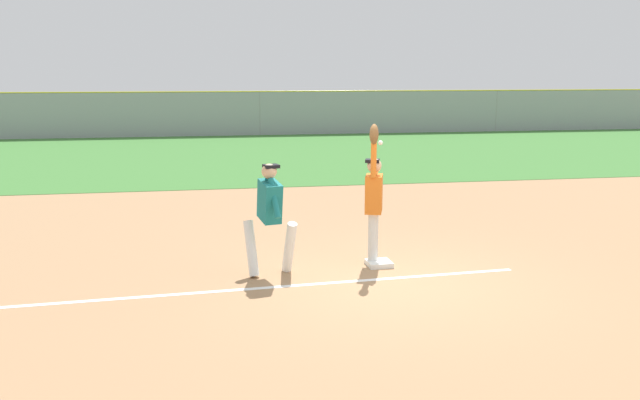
{
  "coord_description": "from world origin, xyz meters",
  "views": [
    {
      "loc": [
        -2.62,
        -8.98,
        3.05
      ],
      "look_at": [
        -0.87,
        1.07,
        1.05
      ],
      "focal_mm": 36.55,
      "sensor_mm": 36.0,
      "label": 1
    }
  ],
  "objects_px": {
    "parked_car_silver": "(147,119)",
    "first_base": "(379,263)",
    "fielder": "(374,196)",
    "parked_car_white": "(250,118)",
    "baseball": "(380,143)",
    "parked_car_blue": "(454,116)",
    "parked_car_black": "(41,120)",
    "parked_car_red": "(357,117)",
    "runner": "(270,211)"
  },
  "relations": [
    {
      "from": "parked_car_red",
      "to": "parked_car_white",
      "type": "bearing_deg",
      "value": 178.81
    },
    {
      "from": "parked_car_silver",
      "to": "parked_car_white",
      "type": "xyz_separation_m",
      "value": [
        5.39,
        -0.23,
        0.0
      ]
    },
    {
      "from": "parked_car_black",
      "to": "parked_car_white",
      "type": "distance_m",
      "value": 10.54
    },
    {
      "from": "parked_car_silver",
      "to": "first_base",
      "type": "bearing_deg",
      "value": -76.32
    },
    {
      "from": "first_base",
      "to": "parked_car_silver",
      "type": "height_order",
      "value": "parked_car_silver"
    },
    {
      "from": "parked_car_silver",
      "to": "parked_car_blue",
      "type": "distance_m",
      "value": 16.79
    },
    {
      "from": "fielder",
      "to": "parked_car_black",
      "type": "height_order",
      "value": "fielder"
    },
    {
      "from": "baseball",
      "to": "parked_car_white",
      "type": "relative_size",
      "value": 0.02
    },
    {
      "from": "parked_car_black",
      "to": "parked_car_white",
      "type": "relative_size",
      "value": 1.0
    },
    {
      "from": "fielder",
      "to": "parked_car_silver",
      "type": "xyz_separation_m",
      "value": [
        -5.66,
        25.36,
        -0.45
      ]
    },
    {
      "from": "runner",
      "to": "parked_car_silver",
      "type": "relative_size",
      "value": 0.39
    },
    {
      "from": "runner",
      "to": "baseball",
      "type": "distance_m",
      "value": 2.07
    },
    {
      "from": "fielder",
      "to": "parked_car_blue",
      "type": "height_order",
      "value": "fielder"
    },
    {
      "from": "runner",
      "to": "parked_car_silver",
      "type": "bearing_deg",
      "value": 85.97
    },
    {
      "from": "runner",
      "to": "parked_car_blue",
      "type": "distance_m",
      "value": 28.31
    },
    {
      "from": "baseball",
      "to": "parked_car_blue",
      "type": "xyz_separation_m",
      "value": [
        11.03,
        24.9,
        -1.29
      ]
    },
    {
      "from": "parked_car_silver",
      "to": "parked_car_red",
      "type": "relative_size",
      "value": 0.99
    },
    {
      "from": "fielder",
      "to": "parked_car_red",
      "type": "bearing_deg",
      "value": -84.65
    },
    {
      "from": "fielder",
      "to": "parked_car_black",
      "type": "relative_size",
      "value": 0.5
    },
    {
      "from": "runner",
      "to": "parked_car_silver",
      "type": "xyz_separation_m",
      "value": [
        -3.97,
        25.67,
        -0.32
      ]
    },
    {
      "from": "parked_car_black",
      "to": "parked_car_white",
      "type": "bearing_deg",
      "value": 6.08
    },
    {
      "from": "first_base",
      "to": "parked_car_white",
      "type": "bearing_deg",
      "value": 90.76
    },
    {
      "from": "runner",
      "to": "parked_car_black",
      "type": "bearing_deg",
      "value": 97.01
    },
    {
      "from": "runner",
      "to": "parked_car_silver",
      "type": "height_order",
      "value": "runner"
    },
    {
      "from": "parked_car_silver",
      "to": "parked_car_black",
      "type": "bearing_deg",
      "value": -174.96
    },
    {
      "from": "fielder",
      "to": "parked_car_white",
      "type": "distance_m",
      "value": 25.13
    },
    {
      "from": "first_base",
      "to": "baseball",
      "type": "bearing_deg",
      "value": 78.17
    },
    {
      "from": "fielder",
      "to": "parked_car_red",
      "type": "relative_size",
      "value": 0.51
    },
    {
      "from": "parked_car_red",
      "to": "first_base",
      "type": "bearing_deg",
      "value": -100.16
    },
    {
      "from": "parked_car_silver",
      "to": "fielder",
      "type": "bearing_deg",
      "value": -76.38
    },
    {
      "from": "runner",
      "to": "parked_car_black",
      "type": "distance_m",
      "value": 26.9
    },
    {
      "from": "runner",
      "to": "first_base",
      "type": "bearing_deg",
      "value": -7.84
    },
    {
      "from": "parked_car_black",
      "to": "parked_car_red",
      "type": "relative_size",
      "value": 1.02
    },
    {
      "from": "parked_car_red",
      "to": "parked_car_silver",
      "type": "bearing_deg",
      "value": 179.22
    },
    {
      "from": "parked_car_blue",
      "to": "parked_car_black",
      "type": "bearing_deg",
      "value": 178.82
    },
    {
      "from": "baseball",
      "to": "parked_car_white",
      "type": "xyz_separation_m",
      "value": [
        -0.37,
        25.1,
        -1.29
      ]
    },
    {
      "from": "runner",
      "to": "parked_car_red",
      "type": "xyz_separation_m",
      "value": [
        7.2,
        25.1,
        -0.32
      ]
    },
    {
      "from": "parked_car_white",
      "to": "first_base",
      "type": "bearing_deg",
      "value": -94.93
    },
    {
      "from": "baseball",
      "to": "parked_car_black",
      "type": "height_order",
      "value": "baseball"
    },
    {
      "from": "parked_car_blue",
      "to": "parked_car_red",
      "type": "bearing_deg",
      "value": -179.6
    },
    {
      "from": "first_base",
      "to": "parked_car_silver",
      "type": "distance_m",
      "value": 26.16
    },
    {
      "from": "runner",
      "to": "baseball",
      "type": "xyz_separation_m",
      "value": [
        1.8,
        0.33,
        0.97
      ]
    },
    {
      "from": "fielder",
      "to": "parked_car_white",
      "type": "relative_size",
      "value": 0.5
    },
    {
      "from": "first_base",
      "to": "fielder",
      "type": "bearing_deg",
      "value": 112.6
    },
    {
      "from": "fielder",
      "to": "parked_car_blue",
      "type": "distance_m",
      "value": 27.3
    },
    {
      "from": "fielder",
      "to": "parked_car_white",
      "type": "height_order",
      "value": "fielder"
    },
    {
      "from": "baseball",
      "to": "parked_car_silver",
      "type": "distance_m",
      "value": 26.01
    },
    {
      "from": "runner",
      "to": "fielder",
      "type": "bearing_deg",
      "value": -2.53
    },
    {
      "from": "baseball",
      "to": "parked_car_silver",
      "type": "xyz_separation_m",
      "value": [
        -5.76,
        25.34,
        -1.29
      ]
    },
    {
      "from": "first_base",
      "to": "fielder",
      "type": "xyz_separation_m",
      "value": [
        -0.06,
        0.15,
        1.08
      ]
    }
  ]
}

